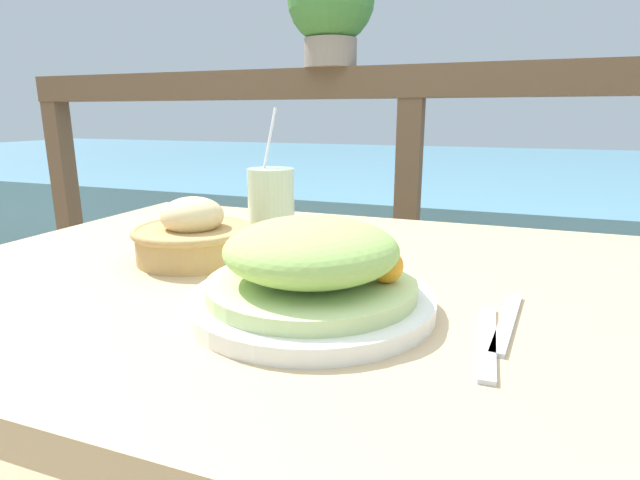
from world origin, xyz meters
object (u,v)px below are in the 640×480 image
Objects in this scene: drink_glass at (271,204)px; bread_basket at (194,236)px; potted_plant at (331,5)px; salad_plate at (311,272)px.

drink_glass reaches higher than bread_basket.
potted_plant reaches higher than drink_glass.
bread_basket is 0.98m from potted_plant.
salad_plate is at bearing -27.24° from bread_basket.
drink_glass reaches higher than salad_plate.
potted_plant is (-0.12, 0.67, 0.47)m from drink_glass.
potted_plant reaches higher than salad_plate.
salad_plate is 1.13m from potted_plant.
drink_glass is (-0.20, 0.30, 0.02)m from salad_plate.
drink_glass is at bearing 71.84° from bread_basket.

